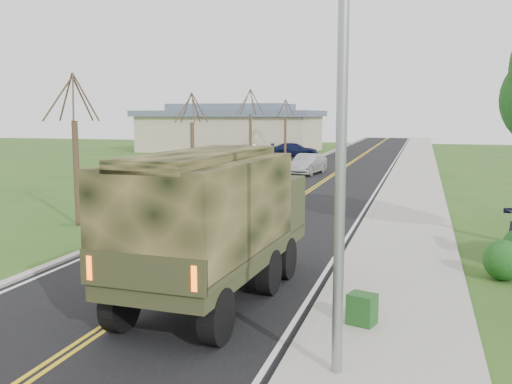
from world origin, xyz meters
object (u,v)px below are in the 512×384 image
at_px(suv_champagne, 248,202).
at_px(military_truck, 215,215).
at_px(utility_box_far, 362,309).
at_px(sedan_silver, 307,164).

bearing_deg(suv_champagne, military_truck, -75.45).
bearing_deg(utility_box_far, sedan_silver, 121.30).
xyz_separation_m(sedan_silver, utility_box_far, (7.08, -29.89, -0.33)).
bearing_deg(utility_box_far, military_truck, -175.72).
xyz_separation_m(military_truck, utility_box_far, (3.59, -0.88, -1.66)).
relative_size(suv_champagne, sedan_silver, 0.99).
bearing_deg(suv_champagne, sedan_silver, 94.18).
height_order(suv_champagne, utility_box_far, suv_champagne).
relative_size(military_truck, sedan_silver, 1.61).
height_order(military_truck, sedan_silver, military_truck).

